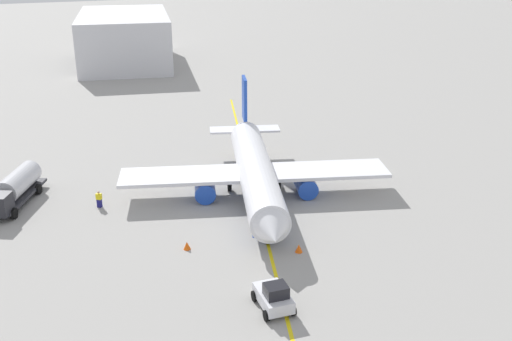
{
  "coord_description": "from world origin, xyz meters",
  "views": [
    {
      "loc": [
        53.21,
        -19.08,
        25.47
      ],
      "look_at": [
        0.0,
        0.0,
        3.0
      ],
      "focal_mm": 42.25,
      "sensor_mm": 36.0,
      "label": 1
    }
  ],
  "objects_px": {
    "refueling_worker": "(99,199)",
    "safety_cone_nose": "(299,248)",
    "fuel_tanker": "(14,188)",
    "airplane": "(255,172)",
    "safety_cone_wingtip": "(187,246)",
    "pushback_tug": "(274,297)"
  },
  "relations": [
    {
      "from": "fuel_tanker",
      "to": "safety_cone_wingtip",
      "type": "distance_m",
      "value": 20.39
    },
    {
      "from": "fuel_tanker",
      "to": "pushback_tug",
      "type": "distance_m",
      "value": 31.13
    },
    {
      "from": "pushback_tug",
      "to": "safety_cone_nose",
      "type": "relative_size",
      "value": 4.99
    },
    {
      "from": "safety_cone_nose",
      "to": "safety_cone_wingtip",
      "type": "bearing_deg",
      "value": -112.68
    },
    {
      "from": "safety_cone_nose",
      "to": "safety_cone_wingtip",
      "type": "distance_m",
      "value": 9.61
    },
    {
      "from": "refueling_worker",
      "to": "safety_cone_nose",
      "type": "xyz_separation_m",
      "value": [
        14.98,
        15.02,
        -0.46
      ]
    },
    {
      "from": "safety_cone_wingtip",
      "to": "safety_cone_nose",
      "type": "bearing_deg",
      "value": 67.32
    },
    {
      "from": "pushback_tug",
      "to": "fuel_tanker",
      "type": "bearing_deg",
      "value": -145.16
    },
    {
      "from": "fuel_tanker",
      "to": "airplane",
      "type": "bearing_deg",
      "value": 75.22
    },
    {
      "from": "fuel_tanker",
      "to": "refueling_worker",
      "type": "relative_size",
      "value": 5.68
    },
    {
      "from": "safety_cone_nose",
      "to": "pushback_tug",
      "type": "bearing_deg",
      "value": -35.67
    },
    {
      "from": "safety_cone_wingtip",
      "to": "fuel_tanker",
      "type": "bearing_deg",
      "value": -136.76
    },
    {
      "from": "airplane",
      "to": "refueling_worker",
      "type": "distance_m",
      "value": 15.84
    },
    {
      "from": "safety_cone_nose",
      "to": "airplane",
      "type": "bearing_deg",
      "value": 177.7
    },
    {
      "from": "safety_cone_wingtip",
      "to": "pushback_tug",
      "type": "bearing_deg",
      "value": 19.72
    },
    {
      "from": "pushback_tug",
      "to": "airplane",
      "type": "bearing_deg",
      "value": 164.09
    },
    {
      "from": "refueling_worker",
      "to": "safety_cone_nose",
      "type": "bearing_deg",
      "value": 45.08
    },
    {
      "from": "refueling_worker",
      "to": "safety_cone_wingtip",
      "type": "bearing_deg",
      "value": 28.62
    },
    {
      "from": "pushback_tug",
      "to": "refueling_worker",
      "type": "distance_m",
      "value": 24.15
    },
    {
      "from": "safety_cone_nose",
      "to": "safety_cone_wingtip",
      "type": "height_order",
      "value": "safety_cone_nose"
    },
    {
      "from": "airplane",
      "to": "safety_cone_wingtip",
      "type": "height_order",
      "value": "airplane"
    },
    {
      "from": "airplane",
      "to": "refueling_worker",
      "type": "height_order",
      "value": "airplane"
    }
  ]
}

